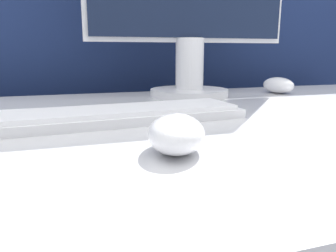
{
  "coord_description": "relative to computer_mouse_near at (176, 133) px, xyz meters",
  "views": [
    {
      "loc": [
        -0.1,
        -0.57,
        0.82
      ],
      "look_at": [
        0.03,
        -0.17,
        0.73
      ],
      "focal_mm": 35.0,
      "sensor_mm": 36.0,
      "label": 1
    }
  ],
  "objects": [
    {
      "name": "keyboard",
      "position": [
        -0.04,
        0.21,
        -0.01
      ],
      "size": [
        0.45,
        0.16,
        0.02
      ],
      "rotation": [
        0.0,
        0.0,
        0.08
      ],
      "color": "white",
      "rests_on": "desk"
    },
    {
      "name": "computer_mouse_far",
      "position": [
        0.49,
        0.47,
        0.0
      ],
      "size": [
        0.08,
        0.11,
        0.05
      ],
      "rotation": [
        0.0,
        0.0,
        0.12
      ],
      "color": "white",
      "rests_on": "desk"
    },
    {
      "name": "computer_mouse_near",
      "position": [
        0.0,
        0.0,
        0.0
      ],
      "size": [
        0.1,
        0.13,
        0.05
      ],
      "rotation": [
        0.0,
        0.0,
        -0.33
      ],
      "color": "white",
      "rests_on": "desk"
    },
    {
      "name": "partition_panel",
      "position": [
        -0.03,
        0.77,
        -0.13
      ],
      "size": [
        5.0,
        0.03,
        1.2
      ],
      "color": "navy",
      "rests_on": "ground_plane"
    }
  ]
}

